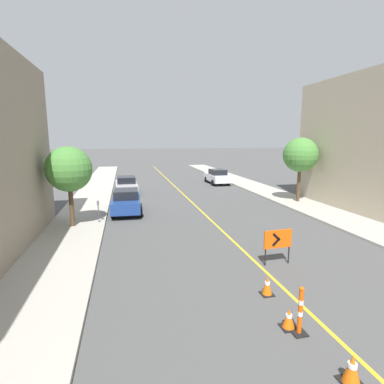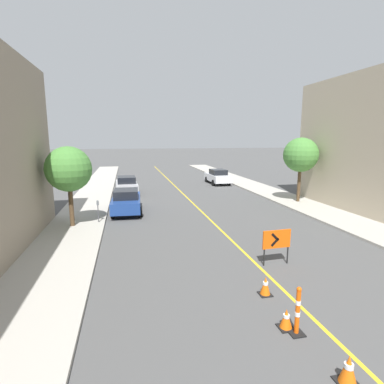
{
  "view_description": "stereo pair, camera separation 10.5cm",
  "coord_description": "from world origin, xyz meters",
  "px_view_note": "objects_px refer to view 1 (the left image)",
  "views": [
    {
      "loc": [
        -4.97,
        3.82,
        4.9
      ],
      "look_at": [
        -0.22,
        24.97,
        1.0
      ],
      "focal_mm": 28.0,
      "sensor_mm": 36.0,
      "label": 1
    },
    {
      "loc": [
        -4.87,
        3.8,
        4.9
      ],
      "look_at": [
        -0.22,
        24.97,
        1.0
      ],
      "focal_mm": 28.0,
      "sensor_mm": 36.0,
      "label": 2
    }
  ],
  "objects_px": {
    "arrow_barricade_primary": "(278,240)",
    "street_tree_left_near": "(69,169)",
    "traffic_cone_farthest": "(267,286)",
    "parking_meter_near_curb": "(98,207)",
    "parked_car_curb_near": "(126,201)",
    "parked_car_curb_far": "(217,176)",
    "traffic_cone_fourth": "(352,369)",
    "parked_car_curb_mid": "(126,185)",
    "street_tree_right_near": "(301,155)",
    "traffic_cone_fifth": "(289,319)",
    "delineator_post_rear": "(300,313)"
  },
  "relations": [
    {
      "from": "parked_car_curb_far",
      "to": "street_tree_left_near",
      "type": "xyz_separation_m",
      "value": [
        -12.7,
        -13.95,
        2.46
      ]
    },
    {
      "from": "arrow_barricade_primary",
      "to": "street_tree_left_near",
      "type": "xyz_separation_m",
      "value": [
        -8.62,
        6.88,
        2.27
      ]
    },
    {
      "from": "traffic_cone_fifth",
      "to": "street_tree_right_near",
      "type": "height_order",
      "value": "street_tree_right_near"
    },
    {
      "from": "delineator_post_rear",
      "to": "parking_meter_near_curb",
      "type": "xyz_separation_m",
      "value": [
        -5.74,
        11.35,
        0.48
      ]
    },
    {
      "from": "street_tree_right_near",
      "to": "parked_car_curb_far",
      "type": "bearing_deg",
      "value": 106.07
    },
    {
      "from": "traffic_cone_fifth",
      "to": "street_tree_left_near",
      "type": "height_order",
      "value": "street_tree_left_near"
    },
    {
      "from": "parked_car_curb_near",
      "to": "parking_meter_near_curb",
      "type": "bearing_deg",
      "value": -120.69
    },
    {
      "from": "traffic_cone_farthest",
      "to": "street_tree_left_near",
      "type": "height_order",
      "value": "street_tree_left_near"
    },
    {
      "from": "arrow_barricade_primary",
      "to": "parked_car_curb_far",
      "type": "bearing_deg",
      "value": 76.14
    },
    {
      "from": "traffic_cone_fourth",
      "to": "traffic_cone_fifth",
      "type": "height_order",
      "value": "traffic_cone_fourth"
    },
    {
      "from": "parked_car_curb_mid",
      "to": "street_tree_left_near",
      "type": "distance_m",
      "value": 10.61
    },
    {
      "from": "traffic_cone_fifth",
      "to": "parking_meter_near_curb",
      "type": "xyz_separation_m",
      "value": [
        -5.6,
        11.08,
        0.78
      ]
    },
    {
      "from": "traffic_cone_farthest",
      "to": "street_tree_right_near",
      "type": "relative_size",
      "value": 0.13
    },
    {
      "from": "traffic_cone_fifth",
      "to": "traffic_cone_fourth",
      "type": "bearing_deg",
      "value": -81.43
    },
    {
      "from": "arrow_barricade_primary",
      "to": "parked_car_curb_mid",
      "type": "relative_size",
      "value": 0.32
    },
    {
      "from": "street_tree_left_near",
      "to": "street_tree_right_near",
      "type": "height_order",
      "value": "street_tree_right_near"
    },
    {
      "from": "traffic_cone_fourth",
      "to": "parked_car_curb_mid",
      "type": "bearing_deg",
      "value": 100.74
    },
    {
      "from": "parked_car_curb_near",
      "to": "traffic_cone_fourth",
      "type": "bearing_deg",
      "value": -72.1
    },
    {
      "from": "arrow_barricade_primary",
      "to": "parking_meter_near_curb",
      "type": "relative_size",
      "value": 1.09
    },
    {
      "from": "traffic_cone_fourth",
      "to": "traffic_cone_fifth",
      "type": "xyz_separation_m",
      "value": [
        -0.29,
        1.91,
        -0.05
      ]
    },
    {
      "from": "parking_meter_near_curb",
      "to": "street_tree_left_near",
      "type": "height_order",
      "value": "street_tree_left_near"
    },
    {
      "from": "delineator_post_rear",
      "to": "parked_car_curb_mid",
      "type": "height_order",
      "value": "parked_car_curb_mid"
    },
    {
      "from": "traffic_cone_fifth",
      "to": "parked_car_curb_far",
      "type": "relative_size",
      "value": 0.12
    },
    {
      "from": "arrow_barricade_primary",
      "to": "street_tree_right_near",
      "type": "xyz_separation_m",
      "value": [
        7.18,
        10.08,
        2.67
      ]
    },
    {
      "from": "parked_car_curb_mid",
      "to": "parking_meter_near_curb",
      "type": "distance_m",
      "value": 9.57
    },
    {
      "from": "delineator_post_rear",
      "to": "street_tree_right_near",
      "type": "xyz_separation_m",
      "value": [
        8.71,
        14.09,
        3.1
      ]
    },
    {
      "from": "traffic_cone_fourth",
      "to": "parked_car_curb_mid",
      "type": "xyz_separation_m",
      "value": [
        -4.25,
        22.41,
        0.48
      ]
    },
    {
      "from": "parked_car_curb_mid",
      "to": "arrow_barricade_primary",
      "type": "bearing_deg",
      "value": -73.52
    },
    {
      "from": "parked_car_curb_near",
      "to": "street_tree_left_near",
      "type": "distance_m",
      "value": 4.81
    },
    {
      "from": "delineator_post_rear",
      "to": "street_tree_left_near",
      "type": "xyz_separation_m",
      "value": [
        -7.09,
        10.89,
        2.7
      ]
    },
    {
      "from": "traffic_cone_fifth",
      "to": "traffic_cone_farthest",
      "type": "height_order",
      "value": "traffic_cone_farthest"
    },
    {
      "from": "traffic_cone_farthest",
      "to": "delineator_post_rear",
      "type": "relative_size",
      "value": 0.47
    },
    {
      "from": "parked_car_curb_far",
      "to": "parked_car_curb_mid",
      "type": "bearing_deg",
      "value": -158.44
    },
    {
      "from": "parked_car_curb_far",
      "to": "parking_meter_near_curb",
      "type": "distance_m",
      "value": 17.64
    },
    {
      "from": "traffic_cone_fourth",
      "to": "parking_meter_near_curb",
      "type": "bearing_deg",
      "value": 114.39
    },
    {
      "from": "delineator_post_rear",
      "to": "parking_meter_near_curb",
      "type": "relative_size",
      "value": 1.0
    },
    {
      "from": "parked_car_curb_mid",
      "to": "parked_car_curb_near",
      "type": "bearing_deg",
      "value": -92.44
    },
    {
      "from": "traffic_cone_farthest",
      "to": "parking_meter_near_curb",
      "type": "distance_m",
      "value": 11.08
    },
    {
      "from": "parked_car_curb_near",
      "to": "parked_car_curb_far",
      "type": "distance_m",
      "value": 14.74
    },
    {
      "from": "parked_car_curb_far",
      "to": "street_tree_right_near",
      "type": "bearing_deg",
      "value": -75.12
    },
    {
      "from": "street_tree_left_near",
      "to": "traffic_cone_farthest",
      "type": "bearing_deg",
      "value": -51.2
    },
    {
      "from": "delineator_post_rear",
      "to": "street_tree_left_near",
      "type": "bearing_deg",
      "value": 123.04
    },
    {
      "from": "parked_car_curb_mid",
      "to": "street_tree_right_near",
      "type": "distance_m",
      "value": 14.74
    },
    {
      "from": "traffic_cone_fourth",
      "to": "street_tree_left_near",
      "type": "relative_size",
      "value": 0.15
    },
    {
      "from": "traffic_cone_farthest",
      "to": "parked_car_curb_far",
      "type": "bearing_deg",
      "value": 76.45
    },
    {
      "from": "parked_car_curb_mid",
      "to": "street_tree_left_near",
      "type": "xyz_separation_m",
      "value": [
        -2.98,
        -9.88,
        2.46
      ]
    },
    {
      "from": "traffic_cone_farthest",
      "to": "street_tree_right_near",
      "type": "distance_m",
      "value": 15.25
    },
    {
      "from": "parked_car_curb_far",
      "to": "street_tree_left_near",
      "type": "distance_m",
      "value": 19.03
    },
    {
      "from": "parked_car_curb_mid",
      "to": "parking_meter_near_curb",
      "type": "xyz_separation_m",
      "value": [
        -1.64,
        -9.43,
        0.24
      ]
    },
    {
      "from": "traffic_cone_farthest",
      "to": "street_tree_right_near",
      "type": "height_order",
      "value": "street_tree_right_near"
    }
  ]
}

